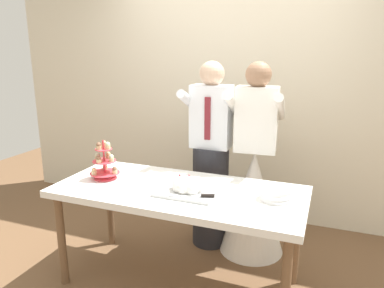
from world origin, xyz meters
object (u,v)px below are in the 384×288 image
dessert_table (179,198)px  main_cake_tray (188,187)px  plate_stack (276,194)px  person_groom (211,166)px  person_bride (253,189)px  cupcake_stand (104,163)px

dessert_table → main_cake_tray: (0.09, -0.06, 0.12)m
plate_stack → person_groom: 0.91m
main_cake_tray → person_groom: size_ratio=0.26×
main_cake_tray → person_bride: (0.32, 0.74, -0.24)m
main_cake_tray → plate_stack: bearing=10.4°
cupcake_stand → main_cake_tray: bearing=-4.3°
plate_stack → main_cake_tray: bearing=-169.6°
person_groom → cupcake_stand: bearing=-133.5°
plate_stack → person_bride: (-0.28, 0.63, -0.23)m
cupcake_stand → person_groom: 0.94m
dessert_table → plate_stack: (0.69, 0.05, 0.11)m
main_cake_tray → person_groom: bearing=95.6°
plate_stack → cupcake_stand: bearing=-177.6°
cupcake_stand → person_groom: bearing=46.5°
plate_stack → person_groom: bearing=136.8°
cupcake_stand → person_bride: 1.27m
dessert_table → plate_stack: size_ratio=8.61×
cupcake_stand → person_bride: person_bride is taller
plate_stack → dessert_table: bearing=-175.8°
dessert_table → person_groom: size_ratio=1.08×
cupcake_stand → person_bride: size_ratio=0.18×
dessert_table → person_bride: bearing=58.8°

